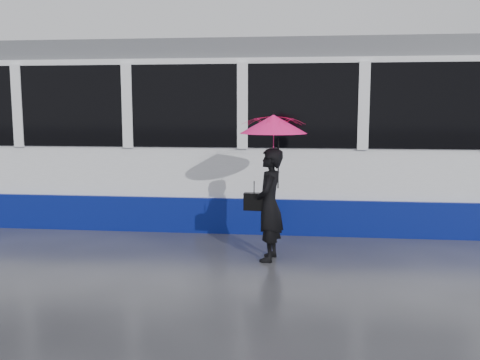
# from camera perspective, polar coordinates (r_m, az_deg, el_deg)

# --- Properties ---
(ground) EXTENTS (90.00, 90.00, 0.00)m
(ground) POSITION_cam_1_polar(r_m,az_deg,el_deg) (8.24, -6.56, -7.60)
(ground) COLOR #2A2A2F
(ground) RESTS_ON ground
(rails) EXTENTS (34.00, 1.51, 0.02)m
(rails) POSITION_cam_1_polar(r_m,az_deg,el_deg) (10.62, -3.52, -4.04)
(rails) COLOR #3F3D38
(rails) RESTS_ON ground
(tram) EXTENTS (26.00, 2.56, 3.35)m
(tram) POSITION_cam_1_polar(r_m,az_deg,el_deg) (10.27, 3.80, 4.72)
(tram) COLOR white
(tram) RESTS_ON ground
(woman) EXTENTS (0.44, 0.62, 1.61)m
(woman) POSITION_cam_1_polar(r_m,az_deg,el_deg) (7.60, 3.15, -2.66)
(woman) COLOR black
(woman) RESTS_ON ground
(umbrella) EXTENTS (1.03, 1.03, 1.09)m
(umbrella) POSITION_cam_1_polar(r_m,az_deg,el_deg) (7.48, 3.58, 4.57)
(umbrella) COLOR #FD158E
(umbrella) RESTS_ON ground
(handbag) EXTENTS (0.30, 0.15, 0.43)m
(handbag) POSITION_cam_1_polar(r_m,az_deg,el_deg) (7.63, 1.51, -2.31)
(handbag) COLOR black
(handbag) RESTS_ON ground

